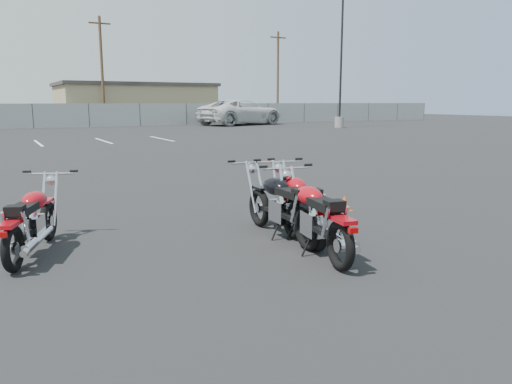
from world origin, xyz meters
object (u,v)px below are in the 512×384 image
motorcycle_rear_red (315,217)px  white_van (241,105)px  motorcycle_front_red (32,221)px  motorcycle_second_black (282,205)px  motorcycle_third_red (300,205)px

motorcycle_rear_red → white_van: 36.43m
motorcycle_front_red → white_van: white_van is taller
motorcycle_second_black → motorcycle_third_red: 0.25m
motorcycle_third_red → white_van: size_ratio=0.24×
motorcycle_second_black → motorcycle_rear_red: bearing=-91.9°
motorcycle_front_red → motorcycle_third_red: bearing=-14.5°
motorcycle_front_red → white_van: (18.66, 31.32, 1.23)m
motorcycle_second_black → motorcycle_rear_red: 0.85m
motorcycle_second_black → white_van: size_ratio=0.24×
motorcycle_third_red → white_van: white_van is taller
motorcycle_front_red → motorcycle_third_red: size_ratio=0.92×
motorcycle_front_red → motorcycle_second_black: size_ratio=0.92×
motorcycle_second_black → motorcycle_third_red: size_ratio=1.00×
motorcycle_third_red → motorcycle_front_red: bearing=165.5°
motorcycle_rear_red → motorcycle_front_red: bearing=152.8°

